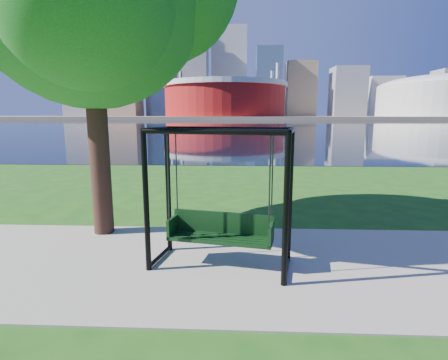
{
  "coord_description": "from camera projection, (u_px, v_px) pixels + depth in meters",
  "views": [
    {
      "loc": [
        0.17,
        -6.41,
        2.65
      ],
      "look_at": [
        -0.12,
        0.0,
        1.46
      ],
      "focal_mm": 28.0,
      "sensor_mm": 36.0,
      "label": 1
    }
  ],
  "objects": [
    {
      "name": "ground",
      "position": [
        230.0,
        254.0,
        6.79
      ],
      "size": [
        900.0,
        900.0,
        0.0
      ],
      "primitive_type": "plane",
      "color": "#1E5114",
      "rests_on": "ground"
    },
    {
      "name": "path",
      "position": [
        229.0,
        264.0,
        6.3
      ],
      "size": [
        120.0,
        4.0,
        0.03
      ],
      "primitive_type": "cube",
      "color": "#9E937F",
      "rests_on": "ground"
    },
    {
      "name": "river",
      "position": [
        239.0,
        124.0,
        106.98
      ],
      "size": [
        900.0,
        180.0,
        0.02
      ],
      "primitive_type": "cube",
      "color": "black",
      "rests_on": "ground"
    },
    {
      "name": "far_bank",
      "position": [
        240.0,
        117.0,
        307.17
      ],
      "size": [
        900.0,
        228.0,
        2.0
      ],
      "primitive_type": "cube",
      "color": "#937F60",
      "rests_on": "ground"
    },
    {
      "name": "stadium",
      "position": [
        225.0,
        98.0,
        235.46
      ],
      "size": [
        83.0,
        83.0,
        32.0
      ],
      "color": "maroon",
      "rests_on": "far_bank"
    },
    {
      "name": "arena",
      "position": [
        446.0,
        95.0,
        228.78
      ],
      "size": [
        84.0,
        84.0,
        26.56
      ],
      "color": "beige",
      "rests_on": "far_bank"
    },
    {
      "name": "skyline",
      "position": [
        235.0,
        78.0,
        314.16
      ],
      "size": [
        392.0,
        66.0,
        96.5
      ],
      "color": "gray",
      "rests_on": "far_bank"
    },
    {
      "name": "swing",
      "position": [
        221.0,
        202.0,
        6.02
      ],
      "size": [
        2.55,
        1.48,
        2.45
      ],
      "rotation": [
        0.0,
        0.0,
        -0.2
      ],
      "color": "black",
      "rests_on": "ground"
    }
  ]
}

